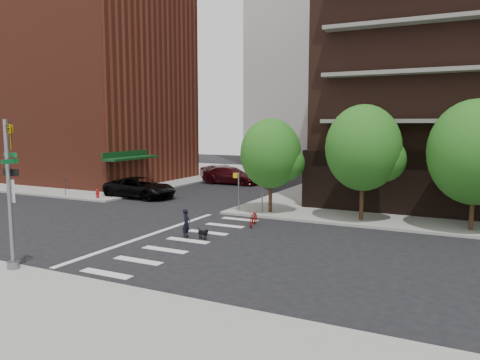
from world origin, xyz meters
The scene contains 17 objects.
ground centered at (0.00, 0.00, 0.00)m, with size 120.00×120.00×0.00m, color black.
sidewalk_nw centered at (-24.50, 23.50, 0.07)m, with size 31.00×33.00×0.15m, color gray.
crosswalk centered at (2.21, 0.00, 0.01)m, with size 3.85×13.00×0.01m.
midrise_nw centered at (-22.00, 18.00, 10.15)m, with size 21.40×15.50×20.00m.
tree_a centered at (4.00, 8.50, 4.04)m, with size 4.00×4.00×5.90m.
tree_b centered at (10.00, 8.50, 4.54)m, with size 4.50×4.50×6.65m.
tree_c centered at (16.00, 8.50, 4.45)m, with size 5.00×5.00×6.80m.
traffic_signal centered at (-0.47, -7.49, 2.70)m, with size 0.90×0.75×6.00m.
pedestrian_signal centered at (2.32, 7.92, 1.85)m, with size 2.18×0.67×2.60m.
fire_hydrant centered at (-10.50, 7.80, 0.55)m, with size 0.24×0.24×0.73m.
parking_meter centered at (-14.00, 7.80, 0.96)m, with size 0.10×0.08×1.32m.
parked_car_black centered at (-8.10, 10.09, 0.84)m, with size 6.07×2.80×1.69m, color black.
parked_car_maroon centered at (-5.63, 21.24, 0.86)m, with size 5.90×2.40×1.71m, color #450E14.
parked_car_silver centered at (-8.20, 24.12, 0.79)m, with size 4.82×1.68×1.59m, color #9B9FA2.
scooter centered at (4.53, 4.75, 0.48)m, with size 0.64×1.83×0.96m, color #9D0D0C.
dog_walker centered at (2.62, 0.46, 0.77)m, with size 0.37×0.56×1.54m, color black.
dog centered at (3.58, 0.57, 0.34)m, with size 0.65×0.33×0.54m.
Camera 1 is at (15.92, -19.81, 5.96)m, focal length 35.00 mm.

